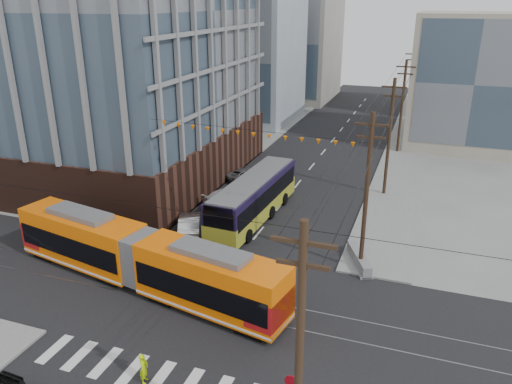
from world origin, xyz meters
TOP-DOWN VIEW (x-y plane):
  - ground at (0.00, 0.00)m, footprint 160.00×160.00m
  - office_building at (-22.00, 23.00)m, footprint 30.00×25.00m
  - bg_bldg_nw_near at (-17.00, 52.00)m, footprint 18.00×16.00m
  - bg_bldg_ne_near at (16.00, 48.00)m, footprint 14.00×14.00m
  - bg_bldg_nw_far at (-14.00, 72.00)m, footprint 16.00×18.00m
  - bg_bldg_ne_far at (18.00, 68.00)m, footprint 16.00×16.00m
  - utility_pole_near at (8.50, -6.00)m, footprint 0.30×0.30m
  - utility_pole_far at (8.50, 56.00)m, footprint 0.30×0.30m
  - streetcar at (-4.45, 4.17)m, footprint 20.61×6.76m
  - city_bus at (-1.36, 16.64)m, footprint 3.58×13.27m
  - parked_car_silver at (-5.15, 12.19)m, footprint 3.41×4.96m
  - parked_car_white at (-4.94, 18.93)m, footprint 3.51×4.88m
  - parked_car_grey at (-5.51, 25.50)m, footprint 3.64×4.77m
  - pedestrian at (0.24, -3.49)m, footprint 0.50×0.66m
  - jersey_barrier at (8.30, 11.64)m, footprint 2.60×4.21m

SIDE VIEW (x-z plane):
  - ground at x=0.00m, z-range 0.00..0.00m
  - jersey_barrier at x=8.30m, z-range 0.00..0.84m
  - parked_car_grey at x=-5.51m, z-range 0.00..1.20m
  - parked_car_white at x=-4.94m, z-range 0.00..1.31m
  - parked_car_silver at x=-5.15m, z-range 0.00..1.55m
  - pedestrian at x=0.24m, z-range 0.00..1.62m
  - city_bus at x=-1.36m, z-range 0.00..3.72m
  - streetcar at x=-4.45m, z-range 0.00..3.94m
  - utility_pole_near at x=8.50m, z-range 0.00..11.00m
  - utility_pole_far at x=8.50m, z-range 0.00..11.00m
  - bg_bldg_ne_far at x=18.00m, z-range 0.00..14.00m
  - bg_bldg_ne_near at x=16.00m, z-range 0.00..16.00m
  - bg_bldg_nw_near at x=-17.00m, z-range 0.00..18.00m
  - bg_bldg_nw_far at x=-14.00m, z-range 0.00..20.00m
  - office_building at x=-22.00m, z-range 0.00..28.60m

